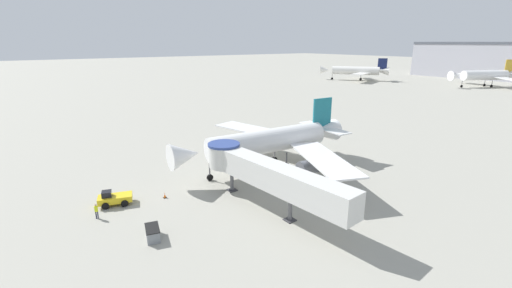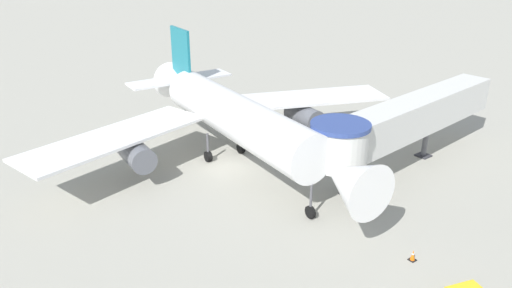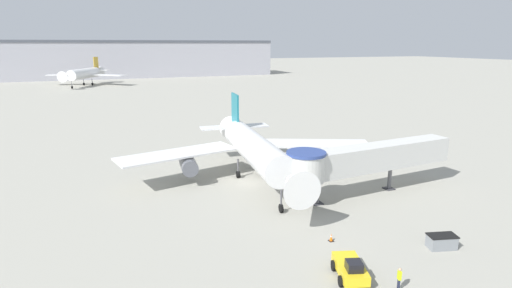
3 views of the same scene
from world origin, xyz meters
TOP-DOWN VIEW (x-y plane):
  - ground_plane at (0.00, 0.00)m, footprint 800.00×800.00m
  - main_airplane at (0.91, 0.17)m, footprint 33.31×28.32m
  - jet_bridge at (10.31, -8.84)m, footprint 21.68×4.85m
  - pushback_tug_yellow at (-0.30, -22.49)m, footprint 2.92×4.13m
  - service_container_gray at (9.42, -21.52)m, footprint 2.63×1.84m
  - traffic_cone_apron_front at (-0.61, -21.78)m, footprint 0.41×0.41m
  - traffic_cone_near_nose at (1.47, -17.08)m, footprint 0.41×0.41m
  - ground_crew_marshaller at (2.00, -24.94)m, footprint 0.28×0.37m
  - background_jet_navy_tail at (-70.04, 112.07)m, footprint 29.09×26.77m
  - background_jet_gold_tail at (-20.84, 133.96)m, footprint 31.29×29.92m

SIDE VIEW (x-z plane):
  - ground_plane at x=0.00m, z-range 0.00..0.00m
  - traffic_cone_apron_front at x=-0.61m, z-range -0.02..0.66m
  - traffic_cone_near_nose at x=1.47m, z-range -0.02..0.67m
  - service_container_gray at x=9.42m, z-range 0.00..1.19m
  - pushback_tug_yellow at x=-0.30m, z-range -0.09..1.70m
  - ground_crew_marshaller at x=2.00m, z-range 0.13..1.85m
  - main_airplane at x=0.91m, z-range -0.76..9.02m
  - jet_bridge at x=10.31m, z-range 1.30..7.27m
  - background_jet_navy_tail at x=-70.04m, z-range -0.67..10.17m
  - background_jet_gold_tail at x=-20.84m, z-range -0.71..10.57m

